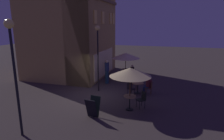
% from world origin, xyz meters
% --- Properties ---
extents(ground_plane, '(60.00, 60.00, 0.00)m').
position_xyz_m(ground_plane, '(0.00, 0.00, 0.00)').
color(ground_plane, '#3B3030').
extents(cafe_building, '(6.87, 6.33, 7.29)m').
position_xyz_m(cafe_building, '(3.75, 2.79, 3.64)').
color(cafe_building, tan).
rests_on(cafe_building, ground).
extents(street_lamp_near_corner, '(0.33, 0.33, 4.40)m').
position_xyz_m(street_lamp_near_corner, '(1.03, 0.03, 3.06)').
color(street_lamp_near_corner, black).
rests_on(street_lamp_near_corner, ground).
extents(street_lamp_down_street, '(0.36, 0.36, 4.67)m').
position_xyz_m(street_lamp_down_street, '(-4.94, 1.24, 3.36)').
color(street_lamp_down_street, black).
rests_on(street_lamp_down_street, ground).
extents(menu_sandwich_board, '(0.73, 0.63, 0.99)m').
position_xyz_m(menu_sandwich_board, '(-2.64, -1.01, 0.51)').
color(menu_sandwich_board, black).
rests_on(menu_sandwich_board, ground).
extents(cafe_table_0, '(0.68, 0.68, 0.77)m').
position_xyz_m(cafe_table_0, '(4.76, -1.06, 0.54)').
color(cafe_table_0, black).
rests_on(cafe_table_0, ground).
extents(cafe_table_1, '(0.67, 0.67, 0.79)m').
position_xyz_m(cafe_table_1, '(-1.35, -2.59, 0.55)').
color(cafe_table_1, black).
rests_on(cafe_table_1, ground).
extents(cafe_table_2, '(0.75, 0.75, 0.72)m').
position_xyz_m(cafe_table_2, '(1.33, -2.62, 0.53)').
color(cafe_table_2, black).
rests_on(cafe_table_2, ground).
extents(patio_umbrella_0, '(2.34, 2.34, 2.15)m').
position_xyz_m(patio_umbrella_0, '(4.76, -1.06, 1.92)').
color(patio_umbrella_0, black).
rests_on(patio_umbrella_0, ground).
extents(patio_umbrella_1, '(2.16, 2.16, 2.31)m').
position_xyz_m(patio_umbrella_1, '(-1.35, -2.59, 2.08)').
color(patio_umbrella_1, black).
rests_on(patio_umbrella_1, ground).
extents(cafe_chair_0, '(0.57, 0.57, 0.89)m').
position_xyz_m(cafe_chair_0, '(4.28, -1.79, 0.54)').
color(cafe_chair_0, black).
rests_on(cafe_chair_0, ground).
extents(cafe_chair_1, '(0.59, 0.59, 0.91)m').
position_xyz_m(cafe_chair_1, '(-0.86, -3.20, 0.55)').
color(cafe_chair_1, black).
rests_on(cafe_chair_1, ground).
extents(cafe_chair_2, '(0.52, 0.52, 0.97)m').
position_xyz_m(cafe_chair_2, '(0.66, -2.24, 0.57)').
color(cafe_chair_2, black).
rests_on(cafe_chair_2, ground).
extents(cafe_chair_3, '(0.46, 0.46, 0.87)m').
position_xyz_m(cafe_chair_3, '(1.24, -3.42, 0.53)').
color(cafe_chair_3, '#523422').
rests_on(cafe_chair_3, ground).
extents(cafe_chair_4, '(0.53, 0.53, 0.89)m').
position_xyz_m(cafe_chair_4, '(2.10, -2.22, 0.53)').
color(cafe_chair_4, brown).
rests_on(cafe_chair_4, ground).
extents(patron_seated_0, '(0.46, 0.51, 1.26)m').
position_xyz_m(patron_seated_0, '(4.36, -1.67, 0.70)').
color(patron_seated_0, '#756457').
rests_on(patron_seated_0, ground).
extents(patron_seated_1, '(0.41, 0.55, 1.18)m').
position_xyz_m(patron_seated_1, '(1.25, -3.29, 0.68)').
color(patron_seated_1, '#1C2746').
rests_on(patron_seated_1, ground).
extents(patron_standing_2, '(0.33, 0.33, 1.84)m').
position_xyz_m(patron_standing_2, '(2.87, 0.00, 0.94)').
color(patron_standing_2, '#1B344B').
rests_on(patron_standing_2, ground).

